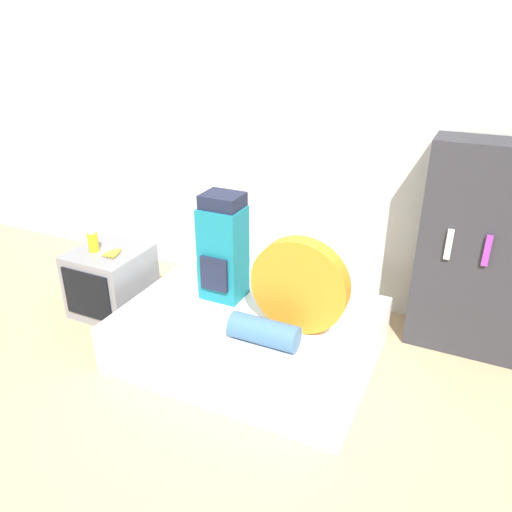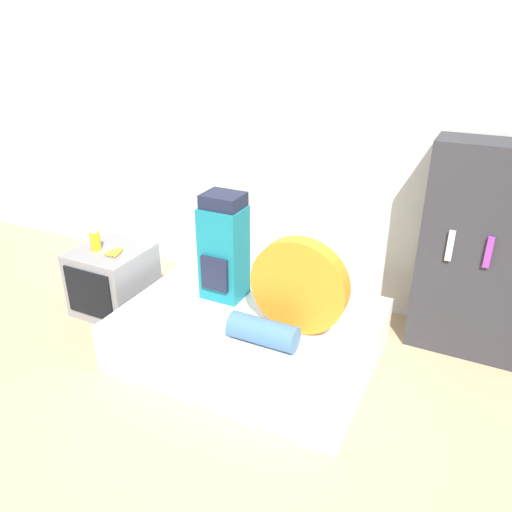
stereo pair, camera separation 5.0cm
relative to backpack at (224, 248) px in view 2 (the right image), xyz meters
The scene contains 10 objects.
ground_plane 1.21m from the backpack, 74.99° to the right, with size 16.00×16.00×0.00m, color tan.
wall_back 1.10m from the backpack, 74.77° to the left, with size 8.00×0.05×2.60m.
bed 0.64m from the backpack, 26.41° to the right, with size 1.73×1.28×0.35m.
backpack is the anchor object (origin of this frame).
tent_bag 0.68m from the backpack, 15.06° to the right, with size 0.65×0.12×0.65m.
sleeping_roll 0.74m from the backpack, 39.43° to the right, with size 0.45×0.17×0.17m.
television 1.12m from the backpack, behind, with size 0.55×0.57×0.54m.
canister 1.12m from the backpack, behind, with size 0.08×0.08×0.17m.
banana_bunch 0.94m from the backpack, behind, with size 0.13×0.17×0.03m.
bookshelf 1.82m from the backpack, 20.81° to the left, with size 0.88×0.37×1.53m.
Camera 2 is at (1.40, -1.88, 2.21)m, focal length 35.00 mm.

